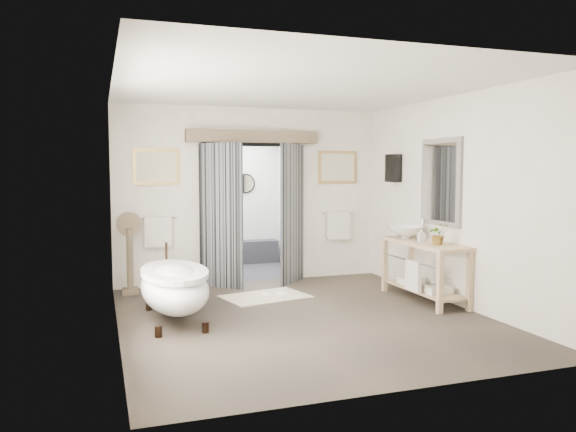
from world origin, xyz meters
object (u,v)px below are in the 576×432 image
object	(u,v)px
rug	(265,296)
basin	(406,232)
clawfoot_tub	(174,287)
vanity	(423,266)

from	to	relation	value
rug	basin	size ratio (longest dim) A/B	2.24
clawfoot_tub	rug	size ratio (longest dim) A/B	1.50
rug	basin	distance (m)	2.30
clawfoot_tub	rug	xyz separation A→B (m)	(1.44, 0.90, -0.42)
rug	vanity	bearing A→B (deg)	-24.34
rug	basin	world-z (taller)	basin
vanity	rug	xyz separation A→B (m)	(-2.08, 0.94, -0.50)
clawfoot_tub	basin	size ratio (longest dim) A/B	3.36
rug	clawfoot_tub	bearing A→B (deg)	-148.00
vanity	rug	distance (m)	2.34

